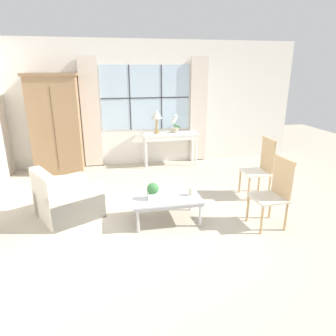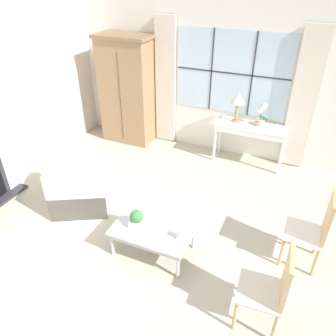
{
  "view_description": "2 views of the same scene",
  "coord_description": "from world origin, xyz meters",
  "px_view_note": "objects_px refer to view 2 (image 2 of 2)",
  "views": [
    {
      "loc": [
        -0.87,
        -3.97,
        2.17
      ],
      "look_at": [
        -0.01,
        0.36,
        0.71
      ],
      "focal_mm": 32.0,
      "sensor_mm": 36.0,
      "label": 1
    },
    {
      "loc": [
        1.28,
        -2.71,
        3.19
      ],
      "look_at": [
        -0.15,
        0.55,
        0.95
      ],
      "focal_mm": 35.0,
      "sensor_mm": 36.0,
      "label": 2
    }
  ],
  "objects_px": {
    "side_chair_wooden": "(316,227)",
    "armoire": "(127,91)",
    "table_lamp": "(238,99)",
    "armchair_upholstered": "(79,190)",
    "potted_orchid": "(261,116)",
    "console_table": "(251,130)",
    "pillar_candle": "(180,235)",
    "coffee_table": "(153,231)",
    "accent_chair_wooden": "(273,286)",
    "potted_plant_small": "(137,219)"
  },
  "relations": [
    {
      "from": "table_lamp",
      "to": "side_chair_wooden",
      "type": "bearing_deg",
      "value": -55.48
    },
    {
      "from": "potted_orchid",
      "to": "armchair_upholstered",
      "type": "height_order",
      "value": "potted_orchid"
    },
    {
      "from": "coffee_table",
      "to": "pillar_candle",
      "type": "distance_m",
      "value": 0.38
    },
    {
      "from": "armoire",
      "to": "accent_chair_wooden",
      "type": "relative_size",
      "value": 2.08
    },
    {
      "from": "armoire",
      "to": "accent_chair_wooden",
      "type": "xyz_separation_m",
      "value": [
        3.35,
        -3.12,
        -0.49
      ]
    },
    {
      "from": "table_lamp",
      "to": "armoire",
      "type": "bearing_deg",
      "value": -177.67
    },
    {
      "from": "armoire",
      "to": "table_lamp",
      "type": "relative_size",
      "value": 3.89
    },
    {
      "from": "console_table",
      "to": "side_chair_wooden",
      "type": "height_order",
      "value": "side_chair_wooden"
    },
    {
      "from": "potted_orchid",
      "to": "coffee_table",
      "type": "height_order",
      "value": "potted_orchid"
    },
    {
      "from": "side_chair_wooden",
      "to": "pillar_candle",
      "type": "height_order",
      "value": "side_chair_wooden"
    },
    {
      "from": "accent_chair_wooden",
      "to": "potted_plant_small",
      "type": "relative_size",
      "value": 4.19
    },
    {
      "from": "table_lamp",
      "to": "side_chair_wooden",
      "type": "xyz_separation_m",
      "value": [
        1.5,
        -2.18,
        -0.59
      ]
    },
    {
      "from": "armoire",
      "to": "side_chair_wooden",
      "type": "xyz_separation_m",
      "value": [
        3.68,
        -2.09,
        -0.48
      ]
    },
    {
      "from": "armoire",
      "to": "table_lamp",
      "type": "bearing_deg",
      "value": 2.33
    },
    {
      "from": "table_lamp",
      "to": "pillar_candle",
      "type": "height_order",
      "value": "table_lamp"
    },
    {
      "from": "console_table",
      "to": "armchair_upholstered",
      "type": "distance_m",
      "value": 3.12
    },
    {
      "from": "potted_orchid",
      "to": "accent_chair_wooden",
      "type": "bearing_deg",
      "value": -77.05
    },
    {
      "from": "armoire",
      "to": "armchair_upholstered",
      "type": "distance_m",
      "value": 2.42
    },
    {
      "from": "console_table",
      "to": "armchair_upholstered",
      "type": "height_order",
      "value": "armchair_upholstered"
    },
    {
      "from": "armchair_upholstered",
      "to": "accent_chair_wooden",
      "type": "height_order",
      "value": "accent_chair_wooden"
    },
    {
      "from": "coffee_table",
      "to": "side_chair_wooden",
      "type": "bearing_deg",
      "value": 18.26
    },
    {
      "from": "armoire",
      "to": "table_lamp",
      "type": "distance_m",
      "value": 2.18
    },
    {
      "from": "armoire",
      "to": "potted_plant_small",
      "type": "height_order",
      "value": "armoire"
    },
    {
      "from": "table_lamp",
      "to": "potted_orchid",
      "type": "height_order",
      "value": "table_lamp"
    },
    {
      "from": "table_lamp",
      "to": "coffee_table",
      "type": "distance_m",
      "value": 2.92
    },
    {
      "from": "table_lamp",
      "to": "armchair_upholstered",
      "type": "relative_size",
      "value": 0.49
    },
    {
      "from": "table_lamp",
      "to": "console_table",
      "type": "bearing_deg",
      "value": -10.75
    },
    {
      "from": "armchair_upholstered",
      "to": "side_chair_wooden",
      "type": "xyz_separation_m",
      "value": [
        3.28,
        0.16,
        0.32
      ]
    },
    {
      "from": "console_table",
      "to": "pillar_candle",
      "type": "relative_size",
      "value": 9.35
    },
    {
      "from": "potted_orchid",
      "to": "armchair_upholstered",
      "type": "distance_m",
      "value": 3.3
    },
    {
      "from": "table_lamp",
      "to": "potted_orchid",
      "type": "bearing_deg",
      "value": 1.33
    },
    {
      "from": "armoire",
      "to": "pillar_candle",
      "type": "height_order",
      "value": "armoire"
    },
    {
      "from": "side_chair_wooden",
      "to": "pillar_candle",
      "type": "bearing_deg",
      "value": -156.69
    },
    {
      "from": "side_chair_wooden",
      "to": "accent_chair_wooden",
      "type": "xyz_separation_m",
      "value": [
        -0.33,
        -1.03,
        -0.02
      ]
    },
    {
      "from": "coffee_table",
      "to": "potted_plant_small",
      "type": "xyz_separation_m",
      "value": [
        -0.2,
        -0.04,
        0.16
      ]
    },
    {
      "from": "console_table",
      "to": "accent_chair_wooden",
      "type": "distance_m",
      "value": 3.27
    },
    {
      "from": "side_chair_wooden",
      "to": "armoire",
      "type": "bearing_deg",
      "value": 150.36
    },
    {
      "from": "armoire",
      "to": "potted_orchid",
      "type": "distance_m",
      "value": 2.61
    },
    {
      "from": "console_table",
      "to": "accent_chair_wooden",
      "type": "relative_size",
      "value": 1.25
    },
    {
      "from": "potted_orchid",
      "to": "potted_plant_small",
      "type": "bearing_deg",
      "value": -108.48
    },
    {
      "from": "accent_chair_wooden",
      "to": "coffee_table",
      "type": "xyz_separation_m",
      "value": [
        -1.49,
        0.43,
        -0.21
      ]
    },
    {
      "from": "console_table",
      "to": "coffee_table",
      "type": "bearing_deg",
      "value": -102.87
    },
    {
      "from": "potted_orchid",
      "to": "side_chair_wooden",
      "type": "relative_size",
      "value": 0.39
    },
    {
      "from": "side_chair_wooden",
      "to": "potted_orchid",
      "type": "bearing_deg",
      "value": 116.07
    },
    {
      "from": "accent_chair_wooden",
      "to": "pillar_candle",
      "type": "relative_size",
      "value": 7.49
    },
    {
      "from": "table_lamp",
      "to": "side_chair_wooden",
      "type": "relative_size",
      "value": 0.52
    },
    {
      "from": "armoire",
      "to": "potted_orchid",
      "type": "relative_size",
      "value": 5.09
    },
    {
      "from": "console_table",
      "to": "potted_plant_small",
      "type": "bearing_deg",
      "value": -106.57
    },
    {
      "from": "console_table",
      "to": "coffee_table",
      "type": "distance_m",
      "value": 2.81
    },
    {
      "from": "side_chair_wooden",
      "to": "coffee_table",
      "type": "bearing_deg",
      "value": -161.74
    }
  ]
}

